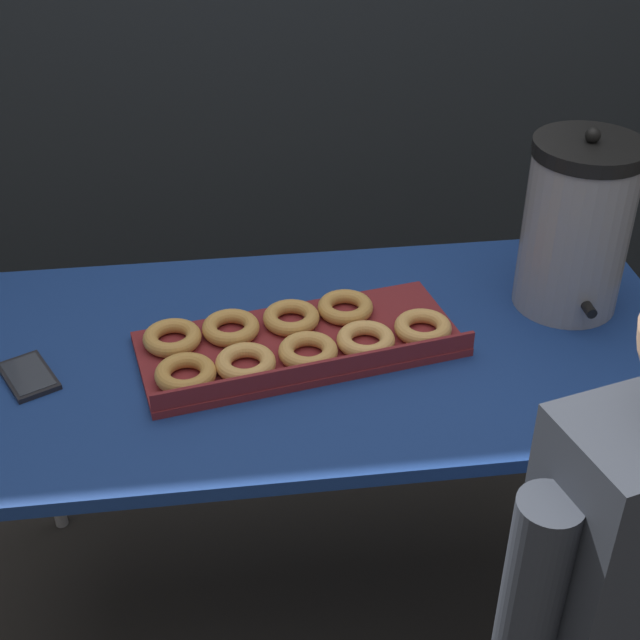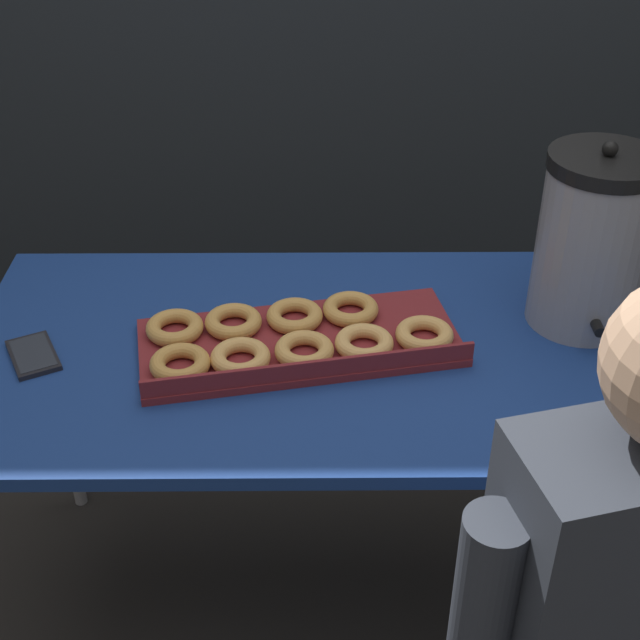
# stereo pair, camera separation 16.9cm
# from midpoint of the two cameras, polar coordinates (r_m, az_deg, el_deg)

# --- Properties ---
(ground_plane) EXTENTS (12.00, 12.00, 0.00)m
(ground_plane) POSITION_cam_midpoint_polar(r_m,az_deg,el_deg) (2.24, -1.81, -17.30)
(ground_plane) COLOR #2D2B28
(folding_table) EXTENTS (1.41, 0.73, 0.74)m
(folding_table) POSITION_cam_midpoint_polar(r_m,az_deg,el_deg) (1.75, -2.21, -2.99)
(folding_table) COLOR navy
(folding_table) RESTS_ON ground
(donut_box) EXTENTS (0.65, 0.37, 0.05)m
(donut_box) POSITION_cam_midpoint_polar(r_m,az_deg,el_deg) (1.70, -4.58, -1.44)
(donut_box) COLOR maroon
(donut_box) RESTS_ON folding_table
(coffee_urn) EXTENTS (0.22, 0.24, 0.38)m
(coffee_urn) POSITION_cam_midpoint_polar(r_m,az_deg,el_deg) (1.81, 13.55, 5.80)
(coffee_urn) COLOR #939399
(coffee_urn) RESTS_ON folding_table
(cell_phone) EXTENTS (0.13, 0.15, 0.01)m
(cell_phone) POSITION_cam_midpoint_polar(r_m,az_deg,el_deg) (1.75, -20.84, -3.47)
(cell_phone) COLOR black
(cell_phone) RESTS_ON folding_table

